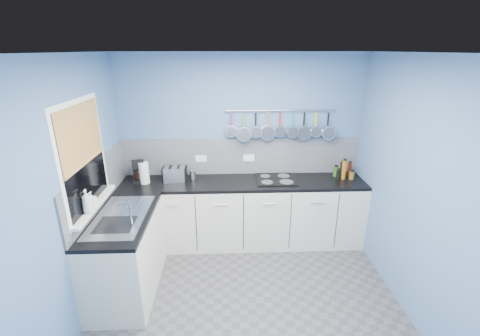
{
  "coord_description": "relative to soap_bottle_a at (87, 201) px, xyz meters",
  "views": [
    {
      "loc": [
        -0.19,
        -2.73,
        2.53
      ],
      "look_at": [
        -0.05,
        0.75,
        1.25
      ],
      "focal_mm": 24.37,
      "sensor_mm": 36.0,
      "label": 1
    }
  ],
  "objects": [
    {
      "name": "pan_5",
      "position": [
        2.19,
        1.33,
        0.44
      ],
      "size": [
        0.16,
        0.11,
        0.35
      ],
      "primitive_type": null,
      "color": "silver",
      "rests_on": "pot_rail"
    },
    {
      "name": "pan_6",
      "position": [
        2.35,
        1.33,
        0.42
      ],
      "size": [
        0.19,
        0.08,
        0.38
      ],
      "primitive_type": null,
      "color": "silver",
      "rests_on": "pot_rail"
    },
    {
      "name": "pan_3",
      "position": [
        1.87,
        1.33,
        0.42
      ],
      "size": [
        0.2,
        0.07,
        0.39
      ],
      "primitive_type": null,
      "color": "silver",
      "rests_on": "pot_rail"
    },
    {
      "name": "toaster",
      "position": [
        0.65,
        1.15,
        -0.18
      ],
      "size": [
        0.31,
        0.2,
        0.19
      ],
      "primitive_type": "cube",
      "rotation": [
        0.0,
        0.0,
        0.12
      ],
      "color": "silver",
      "rests_on": "worktop_back"
    },
    {
      "name": "wall_right",
      "position": [
        3.14,
        -0.11,
        0.08
      ],
      "size": [
        0.02,
        3.0,
        2.5
      ],
      "primitive_type": "cube",
      "color": "#4A6D9E",
      "rests_on": "ground"
    },
    {
      "name": "pan_0",
      "position": [
        1.4,
        1.33,
        0.44
      ],
      "size": [
        0.16,
        0.05,
        0.35
      ],
      "primitive_type": null,
      "color": "silver",
      "rests_on": "pot_rail"
    },
    {
      "name": "condiment_2",
      "position": [
        2.8,
        1.22,
        -0.2
      ],
      "size": [
        0.06,
        0.06,
        0.14
      ],
      "primitive_type": "cylinder",
      "color": "#265919",
      "rests_on": "worktop_back"
    },
    {
      "name": "backsplash_back",
      "position": [
        1.53,
        1.38,
        -0.02
      ],
      "size": [
        3.2,
        0.02,
        0.5
      ],
      "primitive_type": "cube",
      "color": "#9598A4",
      "rests_on": "wall_back"
    },
    {
      "name": "socket_right",
      "position": [
        1.63,
        1.37,
        -0.04
      ],
      "size": [
        0.15,
        0.01,
        0.09
      ],
      "primitive_type": "cube",
      "color": "white",
      "rests_on": "backsplash_back"
    },
    {
      "name": "condiment_5",
      "position": [
        2.8,
        1.11,
        -0.2
      ],
      "size": [
        0.05,
        0.05,
        0.13
      ],
      "primitive_type": "cylinder",
      "color": "black",
      "rests_on": "worktop_back"
    },
    {
      "name": "soap_bottle_b",
      "position": [
        0.0,
        0.1,
        -0.03
      ],
      "size": [
        0.09,
        0.09,
        0.17
      ],
      "primitive_type": "imported",
      "rotation": [
        0.0,
        0.0,
        -0.19
      ],
      "color": "white",
      "rests_on": "window_sill"
    },
    {
      "name": "cabinet_run_back",
      "position": [
        1.53,
        1.09,
        -0.74
      ],
      "size": [
        3.2,
        0.6,
        0.86
      ],
      "primitive_type": "cube",
      "color": "beige",
      "rests_on": "ground"
    },
    {
      "name": "soap_bottle_a",
      "position": [
        0.0,
        0.0,
        0.0
      ],
      "size": [
        0.1,
        0.1,
        0.24
      ],
      "primitive_type": "imported",
      "rotation": [
        0.0,
        0.0,
        0.14
      ],
      "color": "white",
      "rests_on": "window_sill"
    },
    {
      "name": "mixer_tap",
      "position": [
        0.39,
        0.01,
        -0.14
      ],
      "size": [
        0.12,
        0.08,
        0.26
      ],
      "primitive_type": null,
      "color": "silver",
      "rests_on": "worktop_left"
    },
    {
      "name": "worktop_left",
      "position": [
        0.23,
        0.19,
        -0.29
      ],
      "size": [
        0.6,
        1.2,
        0.04
      ],
      "primitive_type": "cube",
      "color": "black",
      "rests_on": "cabinet_run_left"
    },
    {
      "name": "worktop_back",
      "position": [
        1.53,
        1.09,
        -0.29
      ],
      "size": [
        3.2,
        0.6,
        0.04
      ],
      "primitive_type": "cube",
      "color": "black",
      "rests_on": "cabinet_run_back"
    },
    {
      "name": "pan_1",
      "position": [
        1.55,
        1.33,
        0.42
      ],
      "size": [
        0.19,
        0.13,
        0.38
      ],
      "primitive_type": null,
      "color": "silver",
      "rests_on": "pot_rail"
    },
    {
      "name": "window_glass",
      "position": [
        -0.04,
        0.19,
        0.38
      ],
      "size": [
        0.01,
        0.9,
        1.0
      ],
      "primitive_type": "cube",
      "color": "black",
      "rests_on": "wall_left"
    },
    {
      "name": "wall_back",
      "position": [
        1.53,
        1.4,
        0.08
      ],
      "size": [
        3.2,
        0.02,
        2.5
      ],
      "primitive_type": "cube",
      "color": "#4A6D9E",
      "rests_on": "ground"
    },
    {
      "name": "socket_left",
      "position": [
        0.98,
        1.37,
        -0.04
      ],
      "size": [
        0.15,
        0.01,
        0.09
      ],
      "primitive_type": "cube",
      "color": "white",
      "rests_on": "backsplash_back"
    },
    {
      "name": "backsplash_left",
      "position": [
        -0.06,
        0.49,
        -0.02
      ],
      "size": [
        0.02,
        1.8,
        0.5
      ],
      "primitive_type": "cube",
      "color": "#9598A4",
      "rests_on": "wall_left"
    },
    {
      "name": "condiment_3",
      "position": [
        2.98,
        1.11,
        -0.22
      ],
      "size": [
        0.07,
        0.07,
        0.11
      ],
      "primitive_type": "cylinder",
      "color": "brown",
      "rests_on": "worktop_back"
    },
    {
      "name": "sink_unit",
      "position": [
        0.23,
        0.19,
        -0.27
      ],
      "size": [
        0.5,
        0.95,
        0.01
      ],
      "primitive_type": "cube",
      "color": "silver",
      "rests_on": "worktop_left"
    },
    {
      "name": "condiment_0",
      "position": [
        2.99,
        1.22,
        -0.17
      ],
      "size": [
        0.05,
        0.05,
        0.19
      ],
      "primitive_type": "cylinder",
      "color": "#4C190C",
      "rests_on": "worktop_back"
    },
    {
      "name": "hob",
      "position": [
        1.97,
        1.13,
        -0.26
      ],
      "size": [
        0.52,
        0.46,
        0.01
      ],
      "primitive_type": "cube",
      "color": "black",
      "rests_on": "worktop_back"
    },
    {
      "name": "pot_rail",
      "position": [
        2.03,
        1.34,
        0.61
      ],
      "size": [
        1.45,
        0.02,
        0.02
      ],
      "primitive_type": "cylinder",
      "rotation": [
        0.0,
        1.57,
        0.0
      ],
      "color": "silver",
      "rests_on": "wall_back"
    },
    {
      "name": "bamboo_blind",
      "position": [
        -0.03,
        0.19,
        0.61
      ],
      "size": [
        0.01,
        0.9,
        0.55
      ],
      "primitive_type": "cube",
      "color": "#A97B3F",
      "rests_on": "wall_left"
    },
    {
      "name": "window_sill",
      "position": [
        -0.02,
        0.19,
        -0.13
      ],
      "size": [
        0.1,
        0.98,
        0.03
      ],
      "primitive_type": "cube",
      "color": "white",
      "rests_on": "wall_left"
    },
    {
      "name": "ceiling",
      "position": [
        1.53,
        -0.11,
        1.34
      ],
      "size": [
        3.2,
        3.0,
        0.02
      ],
      "primitive_type": "cube",
      "color": "white",
      "rests_on": "ground"
    },
    {
      "name": "condiment_1",
      "position": [
        2.88,
        1.21,
        -0.17
      ],
      "size": [
        0.05,
        0.05,
        0.2
      ],
      "primitive_type": "cylinder",
      "color": "black",
      "rests_on": "worktop_back"
    },
    {
      "name": "window_frame",
      "position": [
        -0.05,
        0.19,
        0.38
      ],
      "size": [
        0.01,
        1.0,
        1.1
      ],
      "primitive_type": "cube",
      "color": "white",
      "rests_on": "wall_left"
    },
    {
      "name": "coffee_maker",
      "position": [
        0.19,
        1.12,
        -0.13
      ],
      "size": [
        0.2,
        0.21,
        0.28
      ],
      "primitive_type": null,
      "rotation": [
        0.0,
        0.0,
        0.28
      ],
      "color": "black",
      "rests_on": "worktop_back"
    },
    {
      "name": "paper_towel",
      "position": [
        0.27,
        1.08,
        -0.13
      ],
      "size": [
        0.13,
        0.13,
        0.28
      ],
      "primitive_type": "cylinder",
      "rotation": [
        0.0,
        0.0,
        0.09
      ],
      "color": "white",
      "rests_on": "worktop_back"
    },
    {
      "name": "pan_7",
      "position": [
        2.51,
        1.33,
        0.44
      ],
      "size": [
        0.16,
        0.1,
        0.35
      ],
      "primitive_type": null,
      "color": "silver",
      "rests_on": "pot_rail"
    },
    {
      "name": "floor",
      "position": [
        1.53,
        -0.11,
        -1.18
      ],
      "size": [
        3.2,
        3.0,
        0.02
      ],
      "primitive_type": "cube",
      "color": "#47474C",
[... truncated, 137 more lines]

